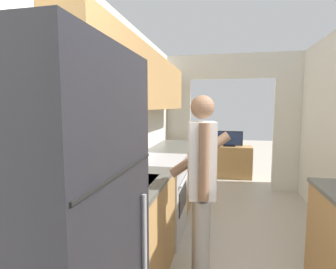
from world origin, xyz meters
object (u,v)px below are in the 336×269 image
object	(u,v)px
person	(201,190)
television	(230,139)
refrigerator	(52,254)
tv_cabinet	(229,161)
range_oven	(157,196)

from	to	relation	value
person	television	world-z (taller)	person
refrigerator	person	distance (m)	1.23
tv_cabinet	television	bearing A→B (deg)	-90.00
refrigerator	television	world-z (taller)	refrigerator
person	tv_cabinet	world-z (taller)	person
person	television	bearing A→B (deg)	-15.70
range_oven	person	bearing A→B (deg)	-56.54
range_oven	tv_cabinet	size ratio (longest dim) A/B	1.10
television	tv_cabinet	bearing A→B (deg)	90.00
refrigerator	tv_cabinet	xyz separation A→B (m)	(0.87, 4.83, -0.55)
refrigerator	range_oven	size ratio (longest dim) A/B	1.68
refrigerator	range_oven	distance (m)	2.04
range_oven	person	distance (m)	1.16
refrigerator	person	size ratio (longest dim) A/B	1.09
refrigerator	television	bearing A→B (deg)	79.65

